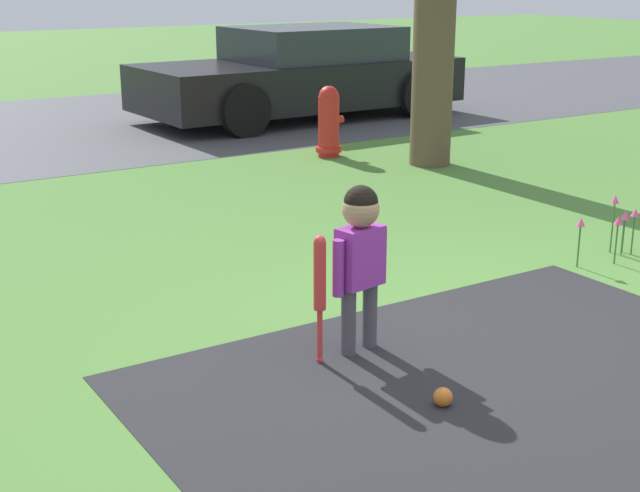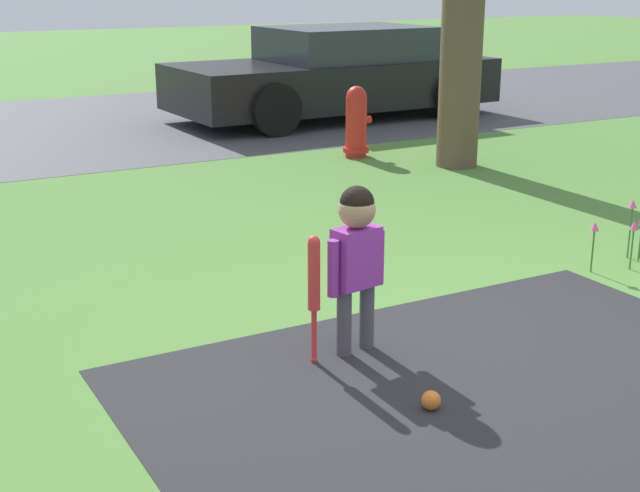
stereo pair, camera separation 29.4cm
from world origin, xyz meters
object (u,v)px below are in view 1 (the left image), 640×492
object	(u,v)px
baseball_bat	(320,281)
fire_hydrant	(329,122)
child	(360,245)
sports_ball	(443,397)
parked_car	(302,74)

from	to	relation	value
baseball_bat	fire_hydrant	xyz separation A→B (m)	(3.07, 4.66, -0.07)
baseball_bat	child	bearing A→B (deg)	4.35
child	sports_ball	size ratio (longest dim) A/B	9.89
baseball_bat	sports_ball	world-z (taller)	baseball_bat
sports_ball	fire_hydrant	xyz separation A→B (m)	(2.84, 5.39, 0.34)
child	parked_car	distance (m)	8.28
baseball_bat	sports_ball	bearing A→B (deg)	-72.51
sports_ball	child	bearing A→B (deg)	87.29
child	sports_ball	world-z (taller)	child
baseball_bat	parked_car	bearing A→B (deg)	59.29
baseball_bat	fire_hydrant	bearing A→B (deg)	56.56
sports_ball	parked_car	distance (m)	8.98
baseball_bat	fire_hydrant	distance (m)	5.58
baseball_bat	fire_hydrant	world-z (taller)	fire_hydrant
baseball_bat	parked_car	world-z (taller)	parked_car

